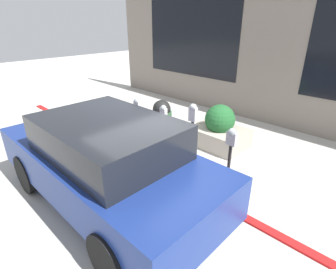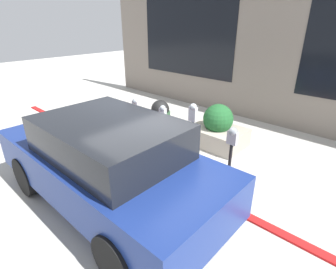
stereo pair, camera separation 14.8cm
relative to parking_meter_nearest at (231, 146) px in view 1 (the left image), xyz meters
The scene contains 10 objects.
ground_plane 1.69m from the parking_meter_nearest, 16.04° to the left, with size 40.00×40.00×0.00m, color beige.
curb_strip 1.70m from the parking_meter_nearest, 19.16° to the left, with size 13.68×0.16×0.04m.
building_facade 4.48m from the parking_meter_nearest, 71.89° to the right, with size 13.68×0.17×4.44m.
parking_meter_nearest is the anchor object (origin of this frame).
parking_meter_second 0.94m from the parking_meter_nearest, ahead, with size 0.17×0.14×1.56m.
parking_meter_middle 1.78m from the parking_meter_nearest, ahead, with size 0.16×0.13×1.35m.
parking_meter_fourth 2.65m from the parking_meter_nearest, ahead, with size 0.19×0.16×1.35m.
planter_box 2.09m from the parking_meter_nearest, 50.67° to the right, with size 1.41×1.08×1.12m.
parked_car_front 2.24m from the parking_meter_nearest, 54.13° to the left, with size 4.50×1.97×1.65m.
trash_bin 2.44m from the parking_meter_nearest, 12.72° to the right, with size 0.51×0.51×1.23m.
Camera 1 is at (-3.52, 3.46, 3.09)m, focal length 28.00 mm.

